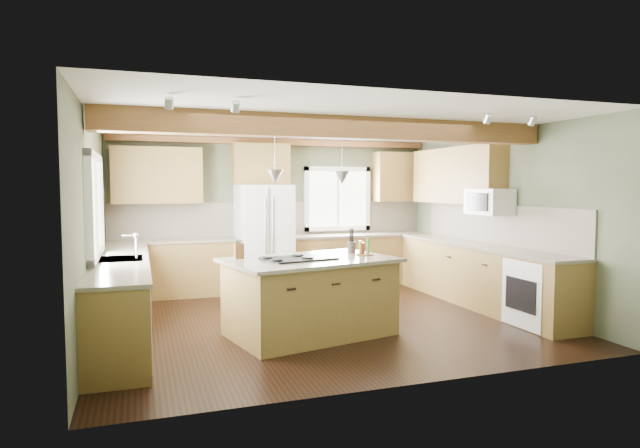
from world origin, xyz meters
name	(u,v)px	position (x,y,z in m)	size (l,w,h in m)	color
floor	(321,319)	(0.00, 0.00, 0.00)	(5.60, 5.60, 0.00)	black
ceiling	(321,123)	(0.00, 0.00, 2.60)	(5.60, 5.60, 0.00)	silver
wall_back	(276,213)	(0.00, 2.50, 1.30)	(5.60, 5.60, 0.00)	#424B35
wall_left	(92,228)	(-2.80, 0.00, 1.30)	(5.00, 5.00, 0.00)	#424B35
wall_right	(499,218)	(2.80, 0.00, 1.30)	(5.00, 5.00, 0.00)	#424B35
ceiling_beam	(339,128)	(0.00, -0.65, 2.47)	(5.55, 0.26, 0.26)	#583519
soffit_trim	(277,142)	(0.00, 2.40, 2.54)	(5.55, 0.20, 0.10)	#583519
backsplash_back	(276,219)	(0.00, 2.48, 1.21)	(5.58, 0.03, 0.58)	brown
backsplash_right	(496,224)	(2.78, 0.05, 1.21)	(0.03, 3.70, 0.58)	brown
base_cab_back_left	(172,269)	(-1.79, 2.20, 0.44)	(2.02, 0.60, 0.88)	brown
counter_back_left	(172,241)	(-1.79, 2.20, 0.90)	(2.06, 0.64, 0.04)	#4E4739
base_cab_back_right	(360,260)	(1.49, 2.20, 0.44)	(2.62, 0.60, 0.88)	brown
counter_back_right	(360,235)	(1.49, 2.20, 0.90)	(2.66, 0.64, 0.04)	#4E4739
base_cab_left	(122,299)	(-2.50, 0.05, 0.44)	(0.60, 3.70, 0.88)	brown
counter_left	(121,260)	(-2.50, 0.05, 0.90)	(0.64, 3.74, 0.04)	#4E4739
base_cab_right	(479,276)	(2.50, 0.05, 0.44)	(0.60, 3.70, 0.88)	brown
counter_right	(480,245)	(2.50, 0.05, 0.90)	(0.64, 3.74, 0.04)	#4E4739
upper_cab_back_left	(157,175)	(-1.99, 2.33, 1.95)	(1.40, 0.35, 0.90)	brown
upper_cab_over_fridge	(261,164)	(-0.30, 2.33, 2.15)	(0.96, 0.35, 0.70)	brown
upper_cab_right	(456,176)	(2.62, 0.90, 1.95)	(0.35, 2.20, 0.90)	brown
upper_cab_back_corner	(398,177)	(2.30, 2.33, 1.95)	(0.90, 0.35, 0.90)	brown
window_left	(93,206)	(-2.78, 0.05, 1.55)	(0.04, 1.60, 1.05)	white
window_back	(337,199)	(1.15, 2.48, 1.55)	(1.10, 0.04, 1.00)	white
sink	(121,260)	(-2.50, 0.05, 0.91)	(0.50, 0.65, 0.03)	#262628
faucet	(136,247)	(-2.32, 0.05, 1.05)	(0.02, 0.02, 0.28)	#B2B2B7
dishwasher	(119,326)	(-2.49, -1.25, 0.43)	(0.60, 0.60, 0.84)	white
oven	(540,293)	(2.49, -1.25, 0.43)	(0.60, 0.72, 0.84)	white
microwave	(489,202)	(2.58, -0.05, 1.55)	(0.40, 0.70, 0.38)	white
pendant_left	(275,177)	(-0.81, -0.76, 1.88)	(0.18, 0.18, 0.16)	#B2B2B7
pendant_right	(342,178)	(0.08, -0.55, 1.88)	(0.18, 0.18, 0.16)	#B2B2B7
refrigerator	(264,238)	(-0.30, 2.12, 0.90)	(0.90, 0.74, 1.80)	white
island	(310,298)	(-0.37, -0.65, 0.44)	(1.82, 1.11, 0.88)	brown
island_top	(310,260)	(-0.37, -0.65, 0.90)	(1.95, 1.24, 0.04)	#4E4739
cooktop	(299,258)	(-0.52, -0.69, 0.93)	(0.79, 0.53, 0.02)	black
knife_block	(239,251)	(-1.16, -0.39, 1.01)	(0.11, 0.08, 0.18)	#562D1A
utensil_crock	(352,247)	(0.30, -0.31, 0.99)	(0.11, 0.11, 0.14)	#3C3630
bottle_tray	(365,247)	(0.37, -0.58, 1.02)	(0.22, 0.22, 0.20)	brown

